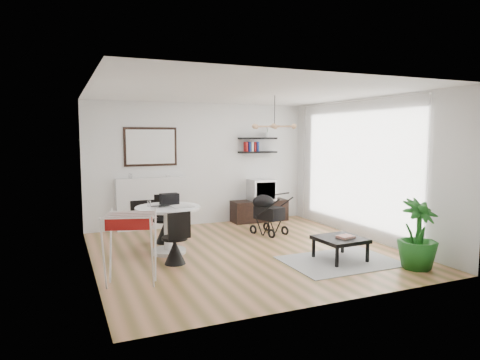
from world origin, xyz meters
name	(u,v)px	position (x,y,z in m)	size (l,w,h in m)	color
floor	(246,251)	(0.00, 0.00, 0.00)	(5.00, 5.00, 0.00)	olive
ceiling	(246,92)	(0.00, 0.00, 2.70)	(5.00, 5.00, 0.00)	white
wall_back	(200,164)	(0.00, 2.50, 1.35)	(5.00, 5.00, 0.00)	white
wall_left	(90,179)	(-2.50, 0.00, 1.35)	(5.00, 5.00, 0.00)	white
wall_right	(365,169)	(2.50, 0.00, 1.35)	(5.00, 5.00, 0.00)	white
sheer_curtain	(354,168)	(2.40, 0.20, 1.35)	(0.04, 3.60, 2.60)	white
fireplace	(152,197)	(-1.10, 2.42, 0.69)	(1.50, 0.17, 2.16)	white
shelf_lower	(258,152)	(1.35, 2.37, 1.60)	(0.90, 0.25, 0.04)	black
shelf_upper	(258,138)	(1.35, 2.37, 1.92)	(0.90, 0.25, 0.04)	black
pendant_lamp	(275,126)	(0.70, 0.30, 2.15)	(0.90, 0.90, 0.10)	tan
tv_console	(259,211)	(1.35, 2.26, 0.24)	(1.31, 0.46, 0.49)	black
crt_tv	(261,190)	(1.40, 2.26, 0.74)	(0.56, 0.49, 0.49)	silver
dining_table	(168,223)	(-1.25, 0.42, 0.53)	(1.09, 1.09, 0.80)	white
laptop	(161,207)	(-1.37, 0.37, 0.81)	(0.31, 0.20, 0.02)	black
black_bag	(169,199)	(-1.16, 0.67, 0.89)	(0.31, 0.19, 0.19)	black
newspaper	(182,206)	(-1.03, 0.31, 0.80)	(0.34, 0.28, 0.01)	silver
drinking_glass	(149,203)	(-1.53, 0.56, 0.85)	(0.06, 0.06, 0.10)	white
chair_far	(165,228)	(-1.14, 1.14, 0.28)	(0.45, 0.46, 0.88)	black
chair_near	(175,247)	(-1.30, -0.25, 0.27)	(0.41, 0.42, 0.84)	black
drying_rack	(131,247)	(-2.08, -0.92, 0.51)	(0.80, 0.77, 0.97)	white
stroller	(267,215)	(0.94, 1.04, 0.38)	(0.66, 0.81, 0.88)	black
rug	(340,261)	(1.13, -1.14, 0.01)	(1.73, 1.25, 0.01)	#ABABAB
coffee_table	(340,240)	(1.18, -1.07, 0.33)	(0.73, 0.73, 0.36)	black
magazines	(346,237)	(1.24, -1.13, 0.39)	(0.25, 0.20, 0.04)	#C44A31
potted_plant	(418,234)	(1.98, -1.88, 0.52)	(0.58, 0.58, 1.04)	#1A5A19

